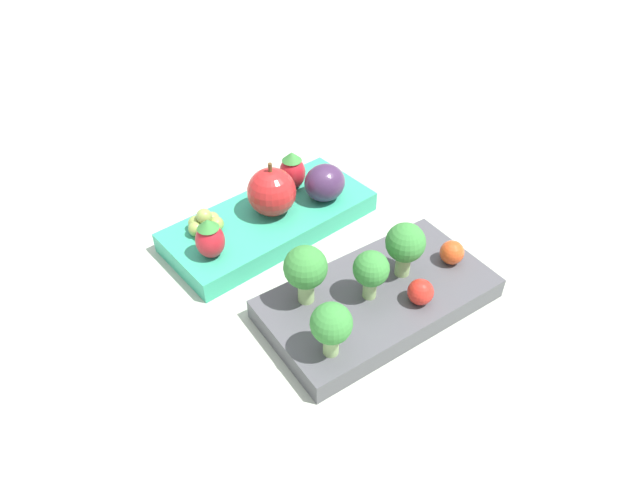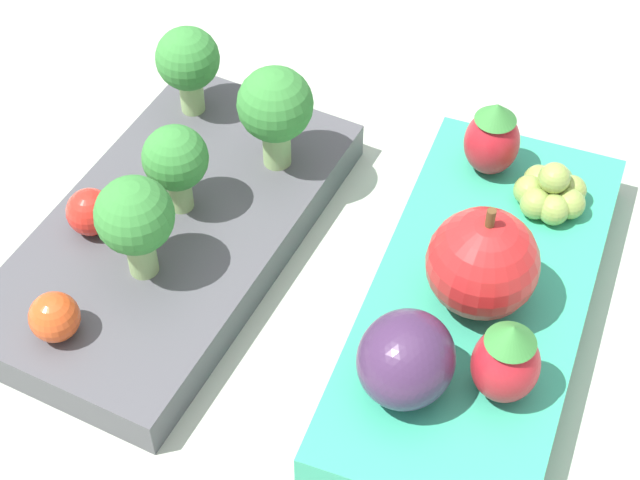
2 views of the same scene
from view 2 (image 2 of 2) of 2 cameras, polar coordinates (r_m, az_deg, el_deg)
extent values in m
plane|color=#ADB7A3|center=(0.50, 0.37, -2.47)|extent=(4.00, 4.00, 0.00)
cube|color=#4C4C51|center=(0.52, -7.88, 0.29)|extent=(0.20, 0.11, 0.02)
cube|color=#33A87F|center=(0.49, 8.37, -3.61)|extent=(0.22, 0.11, 0.02)
cylinder|color=#93B770|center=(0.51, -7.51, 2.51)|extent=(0.01, 0.01, 0.02)
sphere|color=#388438|center=(0.49, -7.76, 4.32)|extent=(0.03, 0.03, 0.03)
cylinder|color=#93B770|center=(0.56, -6.85, 7.71)|extent=(0.01, 0.01, 0.02)
sphere|color=#388438|center=(0.54, -7.08, 9.59)|extent=(0.03, 0.03, 0.03)
cylinder|color=#93B770|center=(0.52, -2.32, 5.07)|extent=(0.01, 0.01, 0.02)
sphere|color=#388438|center=(0.51, -2.41, 7.25)|extent=(0.04, 0.04, 0.04)
cylinder|color=#93B770|center=(0.48, -9.49, -0.74)|extent=(0.01, 0.01, 0.02)
sphere|color=#388438|center=(0.46, -9.87, 1.30)|extent=(0.04, 0.04, 0.04)
sphere|color=red|center=(0.50, -12.16, 1.48)|extent=(0.02, 0.02, 0.02)
sphere|color=#DB4C1E|center=(0.47, -13.98, -4.01)|extent=(0.02, 0.02, 0.02)
sphere|color=red|center=(0.46, 8.67, -1.25)|extent=(0.05, 0.05, 0.05)
cylinder|color=brown|center=(0.44, 9.07, 1.07)|extent=(0.00, 0.00, 0.01)
ellipsoid|color=red|center=(0.52, 9.15, 5.17)|extent=(0.03, 0.03, 0.03)
cone|color=#388438|center=(0.51, 9.41, 6.76)|extent=(0.02, 0.02, 0.01)
ellipsoid|color=red|center=(0.44, 9.86, -6.57)|extent=(0.03, 0.03, 0.04)
cone|color=#388438|center=(0.42, 10.22, -4.99)|extent=(0.02, 0.02, 0.01)
ellipsoid|color=#42284C|center=(0.43, 4.61, -6.36)|extent=(0.04, 0.04, 0.04)
sphere|color=#8EA84C|center=(0.52, 12.53, 3.14)|extent=(0.01, 0.01, 0.01)
sphere|color=#8EA84C|center=(0.52, 11.59, 3.15)|extent=(0.01, 0.01, 0.01)
sphere|color=#8EA84C|center=(0.51, 11.09, 2.61)|extent=(0.01, 0.01, 0.01)
sphere|color=#8EA84C|center=(0.51, 11.43, 1.92)|extent=(0.01, 0.01, 0.01)
sphere|color=#8EA84C|center=(0.51, 12.36, 1.60)|extent=(0.01, 0.01, 0.01)
sphere|color=#8EA84C|center=(0.51, 13.16, 1.90)|extent=(0.01, 0.01, 0.01)
sphere|color=#8EA84C|center=(0.52, 13.23, 2.59)|extent=(0.01, 0.01, 0.01)
sphere|color=#8EA84C|center=(0.51, 12.39, 3.24)|extent=(0.01, 0.01, 0.01)
camera|label=1|loc=(0.70, -23.06, 44.51)|focal=32.00mm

